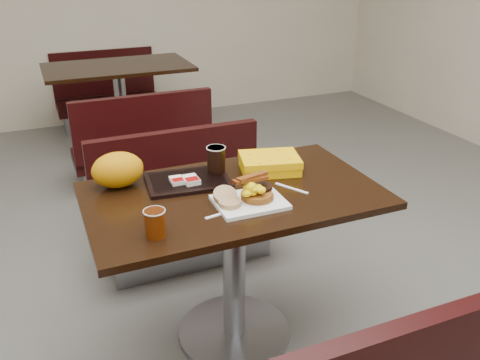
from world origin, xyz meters
name	(u,v)px	position (x,y,z in m)	size (l,w,h in m)	color
floor	(234,334)	(0.00, 0.00, 0.00)	(6.00, 7.00, 0.01)	slate
table_near	(234,268)	(0.00, 0.00, 0.38)	(1.20, 0.70, 0.75)	black
bench_near_n	(187,204)	(0.00, 0.70, 0.36)	(1.00, 0.46, 0.72)	black
table_far	(122,109)	(0.00, 2.60, 0.38)	(1.20, 0.70, 0.75)	black
bench_far_s	(140,136)	(0.00, 1.90, 0.36)	(1.00, 0.46, 0.72)	black
bench_far_n	(108,91)	(0.00, 3.30, 0.36)	(1.00, 0.46, 0.72)	black
platter	(250,202)	(0.02, -0.12, 0.76)	(0.27, 0.21, 0.02)	white
pancake_stack	(257,195)	(0.05, -0.12, 0.78)	(0.13, 0.13, 0.03)	brown
sausage_patty	(262,187)	(0.08, -0.09, 0.80)	(0.09, 0.09, 0.01)	black
scrambled_eggs	(250,189)	(0.02, -0.12, 0.82)	(0.10, 0.08, 0.05)	#FFE605
bacon_strips	(250,179)	(0.03, -0.11, 0.85)	(0.16, 0.07, 0.01)	#411004
muffin_bottom	(230,203)	(-0.07, -0.13, 0.78)	(0.09, 0.09, 0.02)	tan
muffin_top	(225,195)	(-0.07, -0.08, 0.79)	(0.09, 0.09, 0.02)	tan
coffee_cup_near	(155,223)	(-0.38, -0.22, 0.80)	(0.07, 0.07, 0.10)	#7D2904
fork	(217,215)	(-0.13, -0.16, 0.75)	(0.14, 0.03, 0.00)	white
knife	(291,188)	(0.23, -0.06, 0.75)	(0.16, 0.01, 0.00)	white
condiment_syrup	(233,192)	(-0.01, -0.01, 0.75)	(0.04, 0.03, 0.01)	#C16008
condiment_ketchup	(220,181)	(-0.02, 0.11, 0.75)	(0.04, 0.03, 0.01)	#8C0504
tray	(188,181)	(-0.15, 0.16, 0.76)	(0.35, 0.25, 0.02)	black
hashbrown_sleeve_left	(177,180)	(-0.20, 0.15, 0.78)	(0.05, 0.07, 0.02)	silver
hashbrown_sleeve_right	(191,180)	(-0.14, 0.12, 0.78)	(0.06, 0.08, 0.02)	silver
coffee_cup_far	(216,159)	(0.00, 0.20, 0.82)	(0.08, 0.08, 0.11)	black
clamshell	(270,163)	(0.23, 0.14, 0.78)	(0.26, 0.19, 0.07)	#FFB704
paper_bag	(118,170)	(-0.42, 0.24, 0.82)	(0.22, 0.16, 0.15)	orange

